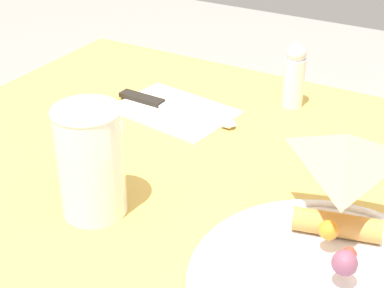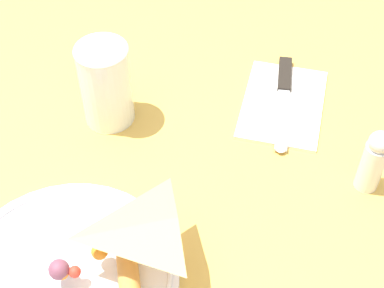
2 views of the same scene
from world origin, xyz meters
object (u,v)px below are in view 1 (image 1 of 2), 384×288
plate_pizza (330,282)px  salt_shaker (294,75)px  milk_glass (91,167)px  butter_knife (169,106)px  napkin_folded (175,111)px

plate_pizza → salt_shaker: 0.39m
plate_pizza → milk_glass: size_ratio=2.09×
milk_glass → butter_knife: size_ratio=0.63×
plate_pizza → milk_glass: (-0.26, -0.00, 0.04)m
napkin_folded → butter_knife: butter_knife is taller
butter_knife → salt_shaker: (0.15, 0.11, 0.04)m
plate_pizza → salt_shaker: salt_shaker is taller
milk_glass → napkin_folded: milk_glass is taller
milk_glass → butter_knife: 0.26m
butter_knife → salt_shaker: 0.19m
plate_pizza → napkin_folded: plate_pizza is taller
napkin_folded → salt_shaker: bearing=37.3°
plate_pizza → salt_shaker: size_ratio=2.67×
butter_knife → milk_glass: bearing=-74.3°
plate_pizza → milk_glass: milk_glass is taller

